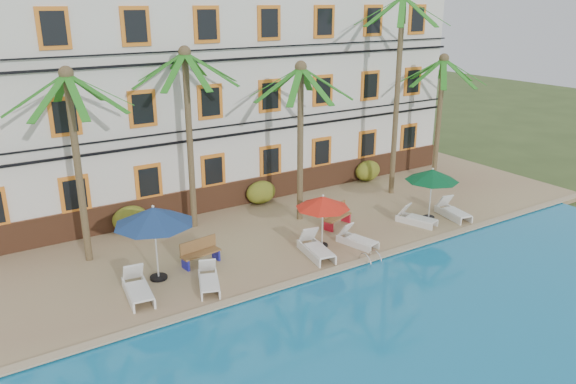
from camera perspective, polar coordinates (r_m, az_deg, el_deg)
ground at (r=21.35m, az=4.46°, el=-7.28°), size 100.00×100.00×0.00m
pool_deck at (r=25.11m, az=-2.40°, el=-2.79°), size 30.00×12.00×0.25m
swimming_pool at (r=17.04m, az=19.27°, el=-15.38°), size 26.00×12.00×0.20m
pool_coping at (r=20.60m, az=5.99°, el=-7.49°), size 30.00×0.35×0.06m
hotel_building at (r=28.05m, az=-7.79°, el=10.48°), size 25.40×6.44×10.22m
palm_a at (r=20.84m, az=-20.89°, el=5.07°), size 4.33×4.33×7.10m
palm_b at (r=23.01m, az=-10.12°, el=7.84°), size 4.33×4.33×7.51m
palm_c at (r=23.56m, az=1.27°, el=7.43°), size 4.33×4.33×6.85m
palm_d at (r=27.29m, az=11.18°, el=11.99°), size 4.33×4.33×9.58m
palm_e at (r=30.14m, az=15.23°, el=9.07°), size 4.33×4.33×6.64m
shrub_left at (r=24.23m, az=-15.72°, el=-2.63°), size 1.50×0.90×1.10m
shrub_mid at (r=26.53m, az=-2.77°, el=-0.03°), size 1.50×0.90×1.10m
shrub_right at (r=30.18m, az=8.11°, el=2.15°), size 1.50×0.90×1.10m
umbrella_blue at (r=19.26m, az=-13.49°, el=-2.42°), size 2.72×2.72×2.72m
umbrella_red at (r=21.52m, az=3.56°, el=-1.07°), size 2.13×2.13×2.13m
umbrella_green at (r=25.02m, az=14.44°, el=1.65°), size 2.33×2.33×2.33m
lounger_a at (r=19.10m, az=-15.04°, el=-9.40°), size 0.96×2.07×0.95m
lounger_b at (r=19.22m, az=-8.06°, el=-8.81°), size 1.23×1.89×0.84m
lounger_c at (r=21.28m, az=2.83°, el=-5.68°), size 1.03×2.09×0.95m
lounger_d at (r=22.29m, az=6.99°, el=-4.75°), size 0.99×1.78×0.80m
lounger_e at (r=24.81m, az=12.86°, el=-2.58°), size 1.14×1.83×0.82m
lounger_f at (r=25.98m, az=16.38°, el=-1.85°), size 0.98×1.95×0.88m
bench_left at (r=20.80m, az=-8.97°, el=-6.01°), size 1.55×0.68×0.93m
bench_right at (r=23.97m, az=4.90°, el=-2.41°), size 1.57×0.92×0.93m
pool_ladder at (r=21.14m, az=8.33°, el=-6.97°), size 0.54×0.74×0.74m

